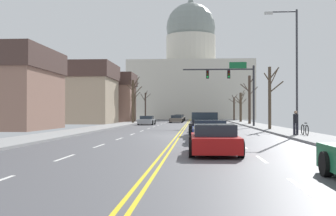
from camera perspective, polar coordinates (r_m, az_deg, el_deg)
The scene contains 25 objects.
ground at distance 28.03m, azimuth 1.46°, elevation -3.92°, with size 20.00×180.00×0.20m.
signal_gantry at distance 45.30m, azimuth 9.28°, elevation 3.85°, with size 7.91×0.41×7.07m.
street_lamp_right at distance 29.40m, azimuth 17.22°, elevation 6.37°, with size 2.27×0.24×8.63m.
capitol_building at distance 102.90m, azimuth 3.25°, elevation 4.26°, with size 29.40×23.25×31.82m.
sedan_near_00 at distance 40.95m, azimuth 4.85°, elevation -2.15°, with size 2.09×4.48×1.15m.
sedan_near_01 at distance 34.85m, azimuth 5.16°, elevation -2.34°, with size 2.22×4.51×1.21m.
pickup_truck_near_02 at distance 28.09m, azimuth 5.20°, elevation -2.47°, with size 2.29×5.76×1.64m.
sedan_near_03 at distance 22.28m, azimuth 5.90°, elevation -3.35°, with size 2.13×4.35×1.21m.
sedan_near_04 at distance 15.95m, azimuth 6.53°, elevation -4.50°, with size 2.03×4.23×1.17m.
sedan_oncoming_00 at distance 53.04m, azimuth -3.01°, elevation -1.77°, with size 2.06×4.39×1.17m.
sedan_oncoming_01 at distance 63.90m, azimuth 1.21°, elevation -1.58°, with size 2.17×4.40×1.17m.
sedan_oncoming_02 at distance 72.14m, azimuth 1.53°, elevation -1.46°, with size 2.14×4.36×1.19m.
sedan_oncoming_03 at distance 82.63m, azimuth 1.71°, elevation -1.35°, with size 2.11×4.60×1.18m.
flank_building_00 at distance 41.82m, azimuth -22.64°, elevation 2.56°, with size 9.85×10.20×7.71m.
flank_building_01 at distance 69.50m, azimuth -9.78°, elevation 1.47°, with size 12.35×6.99×8.18m.
flank_building_02 at distance 60.72m, azimuth -13.32°, elevation 2.06°, with size 12.27×9.67×8.76m.
bare_tree_00 at distance 77.37m, azimuth 9.31°, elevation 0.04°, with size 1.57×2.46×4.84m.
bare_tree_01 at distance 58.79m, azimuth -4.94°, elevation 1.20°, with size 2.16×2.08×6.69m.
bare_tree_02 at distance 65.30m, azimuth 10.22°, elevation 0.24°, with size 2.07×1.96×5.10m.
bare_tree_03 at distance 77.06m, azimuth -3.22°, elevation 0.44°, with size 2.16×2.29×5.57m.
bare_tree_04 at distance 54.14m, azimuth 11.43°, elevation 1.31°, with size 2.37×0.63×6.33m.
bare_tree_05 at distance 65.84m, azimuth -4.79°, elevation 0.24°, with size 1.55×2.78×4.87m.
bare_tree_06 at distance 37.27m, azimuth 14.23°, elevation 1.74°, with size 1.55×1.99×5.58m.
pedestrian_00 at distance 28.05m, azimuth 17.60°, elevation -1.82°, with size 0.35×0.34×1.61m.
bicycle_parked at distance 28.21m, azimuth 18.76°, elevation -2.92°, with size 0.12×1.77×0.85m.
Camera 1 is at (1.21, -27.96, 1.64)m, focal length 43.15 mm.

